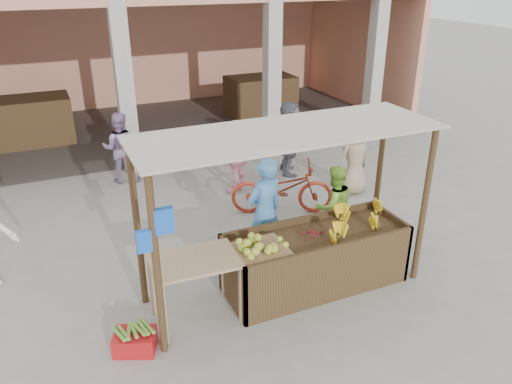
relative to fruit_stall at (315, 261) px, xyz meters
name	(u,v)px	position (x,y,z in m)	size (l,w,h in m)	color
ground	(284,292)	(-0.50, 0.00, -0.40)	(60.00, 60.00, 0.00)	gray
market_building	(138,28)	(-0.45, 8.93, 2.30)	(14.40, 6.40, 4.20)	tan
fruit_stall	(315,261)	(0.00, 0.00, 0.00)	(2.60, 0.95, 0.80)	#4D381F
stall_awning	(284,162)	(-0.51, 0.06, 1.58)	(4.09, 1.35, 2.39)	#4D381F
banana_heap	(357,220)	(0.68, 0.02, 0.51)	(1.22, 0.66, 0.22)	yellow
melon_tray	(260,246)	(-0.90, -0.05, 0.49)	(0.71, 0.61, 0.19)	#95734D
berry_heap	(313,235)	(-0.09, -0.04, 0.47)	(0.47, 0.38, 0.15)	maroon
side_table	(195,269)	(-1.79, -0.02, 0.36)	(1.15, 0.80, 0.90)	tan
papaya_pile	(194,252)	(-1.79, -0.02, 0.60)	(0.72, 0.41, 0.21)	#4E9731
red_crate	(135,342)	(-2.67, -0.31, -0.27)	(0.49, 0.35, 0.25)	#B21316
plantain_bundle	(134,331)	(-2.67, -0.31, -0.11)	(0.39, 0.27, 0.08)	#5F9436
produce_sacks	(288,137)	(2.39, 5.45, -0.12)	(0.75, 0.46, 0.57)	maroon
vendor_blue	(265,209)	(-0.41, 0.85, 0.53)	(0.70, 0.51, 1.86)	#488BCB
vendor_green	(334,204)	(0.84, 0.90, 0.34)	(0.71, 0.41, 1.48)	#8FCD40
motorcycle	(282,187)	(0.61, 2.29, 0.12)	(1.97, 0.68, 1.03)	maroon
shopper_b	(237,154)	(0.21, 3.51, 0.42)	(0.96, 0.51, 1.63)	pink
shopper_c	(355,155)	(2.35, 2.52, 0.42)	(0.79, 0.51, 1.63)	#9F846B
shopper_d	(289,136)	(1.63, 3.97, 0.46)	(1.59, 0.65, 1.72)	#4C4D58
shopper_f	(120,145)	(-1.83, 5.01, 0.43)	(0.81, 0.47, 1.66)	#9279A4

